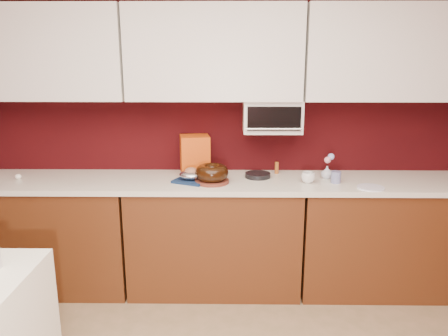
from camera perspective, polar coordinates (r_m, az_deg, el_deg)
wall_back at (r=3.60m, az=-1.15°, el=5.15°), size 4.00×0.02×2.50m
base_cabinet_left at (r=3.82m, az=-21.90°, el=-8.18°), size 1.31×0.58×0.86m
base_cabinet_center at (r=3.53m, az=-1.25°, el=-8.92°), size 1.31×0.58×0.86m
base_cabinet_right at (r=3.73m, az=19.92°, el=-8.50°), size 1.31×0.58×0.86m
countertop at (r=3.38m, az=-1.29°, el=-1.88°), size 4.00×0.62×0.04m
upper_cabinet_left at (r=3.69m, az=-23.11°, el=13.63°), size 1.31×0.33×0.70m
upper_cabinet_center at (r=3.39m, az=-1.29°, el=14.77°), size 1.31×0.33×0.70m
upper_cabinet_right at (r=3.60m, az=21.10°, el=13.82°), size 1.31×0.33×0.70m
toaster_oven at (r=3.46m, az=6.30°, el=6.78°), size 0.45×0.30×0.25m
toaster_oven_door at (r=3.30m, az=6.56°, el=6.42°), size 0.40×0.02×0.18m
toaster_oven_handle at (r=3.29m, az=6.55°, el=5.09°), size 0.42×0.02×0.02m
cake_base at (r=3.29m, az=-1.59°, el=-1.75°), size 0.32×0.32×0.02m
bundt_cake at (r=3.27m, az=-1.59°, el=-0.60°), size 0.26×0.26×0.10m
navy_towel at (r=3.33m, az=-4.29°, el=-1.64°), size 0.30×0.29×0.02m
foil_ham_nest at (r=3.32m, az=-4.31°, el=-0.89°), size 0.23×0.21×0.07m
roasted_ham at (r=3.31m, az=-4.32°, el=-0.47°), size 0.12×0.10×0.07m
pandoro_box at (r=3.54m, az=-3.82°, el=1.76°), size 0.26×0.24×0.31m
dark_pan at (r=3.45m, az=4.42°, el=-0.94°), size 0.23×0.23×0.04m
coffee_mug at (r=3.34m, az=10.93°, el=-1.09°), size 0.12×0.12×0.10m
blue_jar at (r=3.39m, az=14.41°, el=-1.16°), size 0.08×0.08×0.09m
flower_vase at (r=3.49m, az=13.29°, el=-0.44°), size 0.10×0.10×0.11m
flower_pink at (r=3.47m, az=13.38°, el=1.03°), size 0.05×0.05×0.05m
flower_blue at (r=3.49m, az=13.81°, el=1.45°), size 0.05×0.05×0.05m
china_plate at (r=3.33m, az=18.61°, el=-2.43°), size 0.22×0.22×0.01m
amber_bottle at (r=3.57m, az=6.90°, el=0.03°), size 0.04×0.04×0.10m
egg_right at (r=3.75m, az=-25.30°, el=-1.02°), size 0.06×0.06×0.04m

